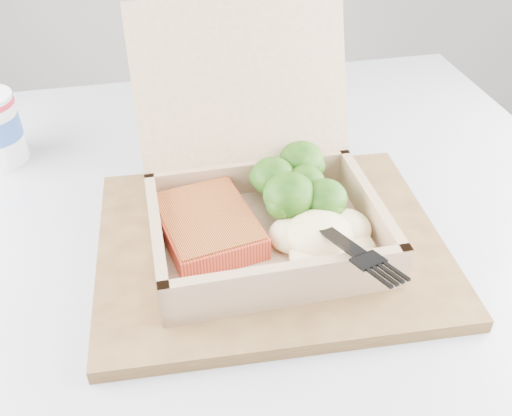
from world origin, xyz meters
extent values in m
cube|color=#9B9EA5|center=(0.52, 0.59, 0.73)|extent=(0.93, 0.93, 0.03)
cube|color=brown|center=(0.56, 0.60, 0.76)|extent=(0.34, 0.28, 0.01)
cube|color=tan|center=(0.55, 0.59, 0.77)|extent=(0.23, 0.19, 0.01)
cube|color=#997857|center=(0.45, 0.58, 0.78)|extent=(0.03, 0.17, 0.04)
cube|color=#997857|center=(0.66, 0.60, 0.78)|extent=(0.03, 0.17, 0.04)
cube|color=#997857|center=(0.56, 0.52, 0.78)|extent=(0.22, 0.03, 0.04)
cube|color=#997857|center=(0.55, 0.67, 0.78)|extent=(0.22, 0.03, 0.04)
cube|color=tan|center=(0.54, 0.71, 0.88)|extent=(0.22, 0.10, 0.16)
cube|color=#D24329|center=(0.50, 0.60, 0.78)|extent=(0.11, 0.13, 0.02)
ellipsoid|color=beige|center=(0.60, 0.57, 0.79)|extent=(0.10, 0.09, 0.03)
cube|color=black|center=(0.58, 0.62, 0.80)|extent=(0.06, 0.11, 0.03)
cube|color=black|center=(0.61, 0.54, 0.80)|extent=(0.04, 0.05, 0.01)
cube|color=white|center=(0.57, 0.81, 0.75)|extent=(0.10, 0.15, 0.00)
camera|label=1|loc=(0.50, 0.18, 1.13)|focal=40.00mm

